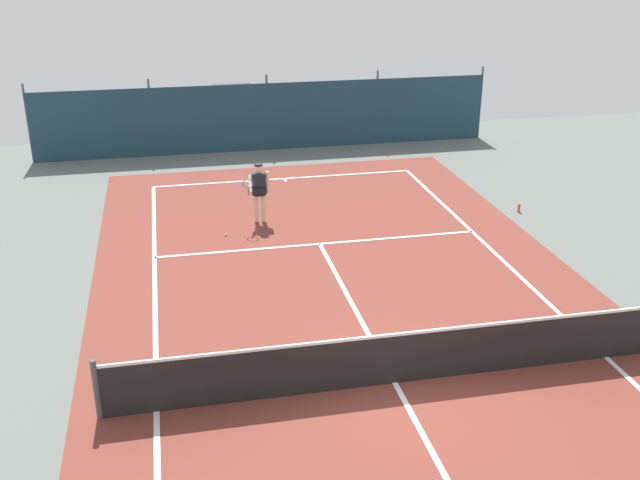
{
  "coord_description": "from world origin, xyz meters",
  "views": [
    {
      "loc": [
        -3.58,
        -10.63,
        7.37
      ],
      "look_at": [
        -0.38,
        4.56,
        0.9
      ],
      "focal_mm": 41.87,
      "sensor_mm": 36.0,
      "label": 1
    }
  ],
  "objects_px": {
    "tennis_net": "(396,358)",
    "parked_car": "(235,109)",
    "tennis_player": "(259,188)",
    "water_bottle": "(519,208)",
    "tennis_ball_near_player": "(226,235)"
  },
  "relations": [
    {
      "from": "parked_car",
      "to": "water_bottle",
      "type": "relative_size",
      "value": 17.52
    },
    {
      "from": "tennis_net",
      "to": "tennis_ball_near_player",
      "type": "bearing_deg",
      "value": 107.02
    },
    {
      "from": "tennis_player",
      "to": "parked_car",
      "type": "xyz_separation_m",
      "value": [
        0.4,
        10.22,
        -0.12
      ]
    },
    {
      "from": "parked_car",
      "to": "water_bottle",
      "type": "xyz_separation_m",
      "value": [
        6.86,
        -10.96,
        -0.72
      ]
    },
    {
      "from": "tennis_player",
      "to": "water_bottle",
      "type": "distance_m",
      "value": 7.35
    },
    {
      "from": "tennis_net",
      "to": "tennis_player",
      "type": "relative_size",
      "value": 6.17
    },
    {
      "from": "tennis_net",
      "to": "parked_car",
      "type": "height_order",
      "value": "parked_car"
    },
    {
      "from": "tennis_player",
      "to": "water_bottle",
      "type": "height_order",
      "value": "tennis_player"
    },
    {
      "from": "water_bottle",
      "to": "tennis_player",
      "type": "bearing_deg",
      "value": 174.15
    },
    {
      "from": "tennis_player",
      "to": "water_bottle",
      "type": "bearing_deg",
      "value": -178.89
    },
    {
      "from": "water_bottle",
      "to": "tennis_net",
      "type": "bearing_deg",
      "value": -128.47
    },
    {
      "from": "tennis_ball_near_player",
      "to": "parked_car",
      "type": "distance_m",
      "value": 11.17
    },
    {
      "from": "parked_car",
      "to": "tennis_player",
      "type": "bearing_deg",
      "value": -92.1
    },
    {
      "from": "parked_car",
      "to": "water_bottle",
      "type": "bearing_deg",
      "value": -57.79
    },
    {
      "from": "tennis_ball_near_player",
      "to": "tennis_net",
      "type": "bearing_deg",
      "value": -72.98
    }
  ]
}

